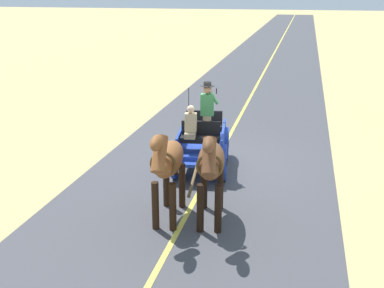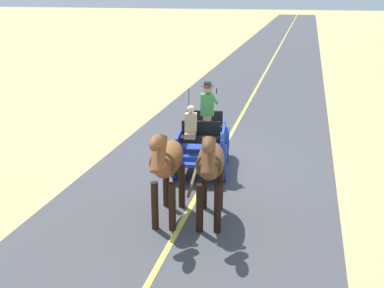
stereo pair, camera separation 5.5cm
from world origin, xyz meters
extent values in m
plane|color=tan|center=(0.00, 0.00, 0.00)|extent=(200.00, 200.00, 0.00)
cube|color=#424247|center=(0.00, 0.00, 0.00)|extent=(6.61, 160.00, 0.01)
cube|color=#DBCC4C|center=(0.00, 0.00, 0.01)|extent=(0.12, 160.00, 0.00)
cube|color=#1E3899|center=(0.28, 0.44, 0.66)|extent=(1.47, 2.33, 0.12)
cube|color=#1E3899|center=(-0.29, 0.37, 0.94)|extent=(0.33, 2.08, 0.44)
cube|color=#1E3899|center=(0.84, 0.51, 0.94)|extent=(0.33, 2.08, 0.44)
cube|color=#1E3899|center=(0.12, 1.65, 0.56)|extent=(1.10, 0.38, 0.08)
cube|color=#1E3899|center=(0.43, -0.75, 0.48)|extent=(0.74, 0.29, 0.06)
cube|color=black|center=(0.20, 1.04, 1.04)|extent=(1.06, 0.49, 0.14)
cube|color=black|center=(0.22, 0.86, 1.26)|extent=(1.02, 0.21, 0.44)
cube|color=black|center=(0.34, -0.05, 1.04)|extent=(1.06, 0.49, 0.14)
cube|color=black|center=(0.36, -0.23, 1.26)|extent=(1.02, 0.21, 0.44)
cylinder|color=#1E3899|center=(-0.47, 1.12, 0.48)|extent=(0.22, 0.96, 0.96)
cylinder|color=black|center=(-0.47, 1.12, 0.48)|extent=(0.15, 0.22, 0.21)
cylinder|color=#1E3899|center=(0.82, 1.29, 0.48)|extent=(0.22, 0.96, 0.96)
cylinder|color=black|center=(0.82, 1.29, 0.48)|extent=(0.15, 0.22, 0.21)
cylinder|color=#1E3899|center=(-0.27, -0.41, 0.48)|extent=(0.22, 0.96, 0.96)
cylinder|color=black|center=(-0.27, -0.41, 0.48)|extent=(0.15, 0.22, 0.21)
cylinder|color=#1E3899|center=(1.02, -0.24, 0.48)|extent=(0.22, 0.96, 0.96)
cylinder|color=black|center=(1.02, -0.24, 0.48)|extent=(0.15, 0.22, 0.21)
cylinder|color=brown|center=(0.00, 2.62, 0.61)|extent=(0.32, 1.99, 0.07)
cylinder|color=black|center=(0.50, 1.08, 1.74)|extent=(0.02, 0.02, 1.30)
cylinder|color=#998466|center=(0.09, 0.75, 1.17)|extent=(0.22, 0.22, 0.90)
cube|color=#387F47|center=(0.09, 0.75, 1.90)|extent=(0.37, 0.26, 0.56)
sphere|color=#9E7051|center=(0.09, 0.75, 2.30)|extent=(0.22, 0.22, 0.22)
cylinder|color=black|center=(0.09, 0.75, 2.40)|extent=(0.36, 0.36, 0.01)
cylinder|color=black|center=(0.09, 0.75, 2.45)|extent=(0.20, 0.20, 0.10)
cylinder|color=#387F47|center=(-0.10, 0.77, 2.08)|extent=(0.27, 0.11, 0.32)
cube|color=black|center=(-0.16, 0.78, 2.28)|extent=(0.03, 0.07, 0.14)
cube|color=#998466|center=(0.43, 1.19, 1.18)|extent=(0.32, 0.35, 0.14)
cube|color=tan|center=(0.45, 1.07, 1.49)|extent=(0.32, 0.24, 0.48)
sphere|color=beige|center=(0.45, 1.07, 1.84)|extent=(0.20, 0.20, 0.20)
ellipsoid|color=brown|center=(-0.55, 3.36, 1.37)|extent=(0.77, 1.62, 0.64)
cylinder|color=black|center=(-0.81, 3.87, 0.53)|extent=(0.15, 0.15, 1.05)
cylinder|color=black|center=(-0.45, 3.93, 0.53)|extent=(0.15, 0.15, 1.05)
cylinder|color=black|center=(-0.65, 2.79, 0.53)|extent=(0.15, 0.15, 1.05)
cylinder|color=black|center=(-0.29, 2.84, 0.53)|extent=(0.15, 0.15, 1.05)
cylinder|color=brown|center=(-0.67, 4.19, 1.77)|extent=(0.35, 0.68, 0.73)
ellipsoid|color=brown|center=(-0.70, 4.41, 2.07)|extent=(0.29, 0.57, 0.28)
cube|color=black|center=(-0.67, 4.17, 1.81)|extent=(0.13, 0.51, 0.56)
cylinder|color=black|center=(-0.45, 2.63, 1.07)|extent=(0.11, 0.11, 0.70)
torus|color=brown|center=(-0.63, 3.90, 1.45)|extent=(0.55, 0.15, 0.55)
ellipsoid|color=brown|center=(0.34, 3.47, 1.37)|extent=(0.68, 1.60, 0.64)
cylinder|color=black|center=(0.11, 4.00, 0.53)|extent=(0.15, 0.15, 1.05)
cylinder|color=black|center=(0.48, 4.03, 0.53)|extent=(0.15, 0.15, 1.05)
cylinder|color=black|center=(0.20, 2.91, 0.53)|extent=(0.15, 0.15, 1.05)
cylinder|color=black|center=(0.56, 2.94, 0.53)|extent=(0.15, 0.15, 1.05)
cylinder|color=brown|center=(0.27, 4.31, 1.77)|extent=(0.31, 0.67, 0.73)
ellipsoid|color=brown|center=(0.25, 4.53, 2.07)|extent=(0.26, 0.56, 0.28)
cube|color=black|center=(0.27, 4.29, 1.81)|extent=(0.10, 0.51, 0.56)
cylinder|color=black|center=(0.40, 2.73, 1.07)|extent=(0.11, 0.11, 0.70)
torus|color=brown|center=(0.29, 4.02, 1.45)|extent=(0.55, 0.11, 0.55)
camera|label=1|loc=(-2.27, 12.25, 4.78)|focal=43.41mm
camera|label=2|loc=(-2.33, 12.23, 4.78)|focal=43.41mm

